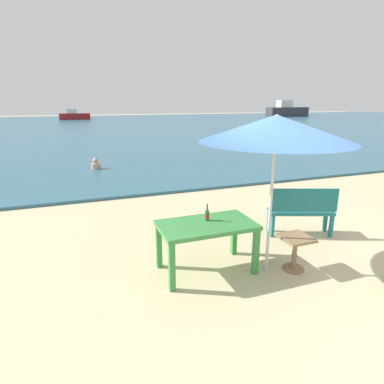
% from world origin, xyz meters
% --- Properties ---
extents(ground_plane, '(120.00, 120.00, 0.00)m').
position_xyz_m(ground_plane, '(0.00, 0.00, 0.00)').
color(ground_plane, beige).
extents(sea_water, '(120.00, 50.00, 0.08)m').
position_xyz_m(sea_water, '(0.00, 30.00, 0.04)').
color(sea_water, '#2D6075').
rests_on(sea_water, ground_plane).
extents(picnic_table_green, '(1.40, 0.80, 0.76)m').
position_xyz_m(picnic_table_green, '(-1.14, 0.85, 0.65)').
color(picnic_table_green, '#3D8C42').
rests_on(picnic_table_green, ground_plane).
extents(beer_bottle_amber, '(0.07, 0.07, 0.26)m').
position_xyz_m(beer_bottle_amber, '(-1.09, 0.95, 0.85)').
color(beer_bottle_amber, '#2D662D').
rests_on(beer_bottle_amber, picnic_table_green).
extents(patio_umbrella, '(2.10, 2.10, 2.30)m').
position_xyz_m(patio_umbrella, '(-0.28, 0.53, 2.12)').
color(patio_umbrella, silver).
rests_on(patio_umbrella, ground_plane).
extents(side_table_wood, '(0.44, 0.44, 0.54)m').
position_xyz_m(side_table_wood, '(0.11, 0.40, 0.35)').
color(side_table_wood, olive).
rests_on(side_table_wood, ground_plane).
extents(bench_teal_center, '(1.25, 0.76, 0.95)m').
position_xyz_m(bench_teal_center, '(1.05, 1.43, 0.54)').
color(bench_teal_center, '#237275').
rests_on(bench_teal_center, ground_plane).
extents(swimmer_person, '(0.34, 0.34, 0.41)m').
position_xyz_m(swimmer_person, '(-2.16, 8.82, 0.24)').
color(swimmer_person, tan).
rests_on(swimmer_person, sea_water).
extents(boat_sailboat, '(3.88, 1.06, 1.41)m').
position_xyz_m(boat_sailboat, '(-2.41, 43.09, 0.59)').
color(boat_sailboat, maroon).
rests_on(boat_sailboat, sea_water).
extents(boat_cargo_ship, '(6.87, 1.87, 2.50)m').
position_xyz_m(boat_cargo_ship, '(29.68, 40.98, 0.98)').
color(boat_cargo_ship, '#38383F').
rests_on(boat_cargo_ship, sea_water).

